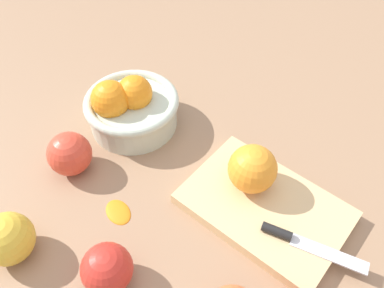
% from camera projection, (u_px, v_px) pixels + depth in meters
% --- Properties ---
extents(ground_plane, '(2.40, 2.40, 0.00)m').
position_uv_depth(ground_plane, '(185.00, 193.00, 0.66)').
color(ground_plane, '#997556').
extents(bowl, '(0.17, 0.17, 0.11)m').
position_uv_depth(bowl, '(130.00, 107.00, 0.73)').
color(bowl, beige).
rests_on(bowl, ground_plane).
extents(cutting_board, '(0.28, 0.22, 0.02)m').
position_uv_depth(cutting_board, '(264.00, 207.00, 0.63)').
color(cutting_board, '#DBB77F').
rests_on(cutting_board, ground_plane).
extents(orange_on_board, '(0.08, 0.08, 0.08)m').
position_uv_depth(orange_on_board, '(252.00, 169.00, 0.62)').
color(orange_on_board, orange).
rests_on(orange_on_board, cutting_board).
extents(knife, '(0.16, 0.02, 0.01)m').
position_uv_depth(knife, '(299.00, 241.00, 0.58)').
color(knife, silver).
rests_on(knife, cutting_board).
extents(apple_front_left, '(0.08, 0.08, 0.08)m').
position_uv_depth(apple_front_left, '(7.00, 239.00, 0.56)').
color(apple_front_left, gold).
rests_on(apple_front_left, ground_plane).
extents(apple_front_center, '(0.07, 0.07, 0.07)m').
position_uv_depth(apple_front_center, '(107.00, 269.00, 0.54)').
color(apple_front_center, red).
rests_on(apple_front_center, ground_plane).
extents(apple_front_left_2, '(0.08, 0.08, 0.08)m').
position_uv_depth(apple_front_left_2, '(70.00, 154.00, 0.67)').
color(apple_front_left_2, '#D6422D').
rests_on(apple_front_left_2, ground_plane).
extents(citrus_peel, '(0.06, 0.06, 0.01)m').
position_uv_depth(citrus_peel, '(118.00, 211.00, 0.63)').
color(citrus_peel, orange).
rests_on(citrus_peel, ground_plane).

